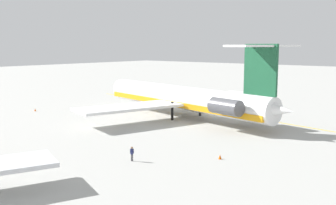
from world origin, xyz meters
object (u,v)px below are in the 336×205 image
object	(u,v)px
main_jetliner	(186,98)
ground_crew_near_tail	(132,152)
ground_crew_near_nose	(159,93)
safety_cone_wingtip	(220,157)
safety_cone_nose	(35,110)
safety_cone_tail	(170,95)

from	to	relation	value
main_jetliner	ground_crew_near_tail	bearing A→B (deg)	124.82
ground_crew_near_nose	safety_cone_wingtip	world-z (taller)	ground_crew_near_nose
ground_crew_near_nose	safety_cone_nose	distance (m)	32.69
ground_crew_near_nose	safety_cone_tail	world-z (taller)	ground_crew_near_nose
ground_crew_near_tail	safety_cone_tail	xyz separation A→B (m)	(33.35, -48.07, -0.81)
ground_crew_near_tail	safety_cone_wingtip	distance (m)	10.26
ground_crew_near_nose	safety_cone_tail	distance (m)	3.58
ground_crew_near_tail	main_jetliner	bearing A→B (deg)	-14.95
safety_cone_wingtip	safety_cone_tail	distance (m)	57.76
ground_crew_near_nose	ground_crew_near_tail	size ratio (longest dim) A/B	1.04
safety_cone_wingtip	safety_cone_tail	size ratio (longest dim) A/B	1.00
ground_crew_near_tail	safety_cone_tail	bearing A→B (deg)	-4.04
main_jetliner	ground_crew_near_nose	bearing A→B (deg)	-28.67
ground_crew_near_tail	safety_cone_nose	distance (m)	41.45
main_jetliner	ground_crew_near_tail	world-z (taller)	main_jetliner
main_jetliner	safety_cone_wingtip	size ratio (longest dim) A/B	83.14
ground_crew_near_tail	safety_cone_wingtip	xyz separation A→B (m)	(-7.37, -7.10, -0.81)
ground_crew_near_tail	safety_cone_wingtip	bearing A→B (deg)	-84.87
safety_cone_nose	safety_cone_tail	size ratio (longest dim) A/B	1.00
ground_crew_near_nose	safety_cone_wingtip	distance (m)	56.05
ground_crew_near_nose	main_jetliner	bearing A→B (deg)	-2.08
main_jetliner	safety_cone_wingtip	xyz separation A→B (m)	(-18.78, 18.72, -3.38)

